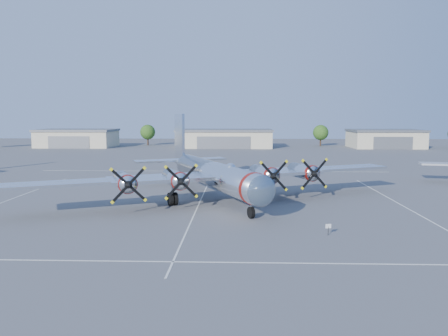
{
  "coord_description": "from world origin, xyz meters",
  "views": [
    {
      "loc": [
        4.34,
        -49.88,
        9.69
      ],
      "look_at": [
        2.53,
        3.48,
        3.2
      ],
      "focal_mm": 35.0,
      "sensor_mm": 36.0,
      "label": 1
    }
  ],
  "objects_px": {
    "hangar_east": "(385,139)",
    "tree_west": "(148,132)",
    "hangar_west": "(77,138)",
    "info_placard": "(328,227)",
    "tree_east": "(321,133)",
    "main_bomber_b29": "(212,199)",
    "hangar_center": "(224,138)"
  },
  "relations": [
    {
      "from": "hangar_west",
      "to": "tree_west",
      "type": "xyz_separation_m",
      "value": [
        20.0,
        8.04,
        1.51
      ]
    },
    {
      "from": "tree_west",
      "to": "tree_east",
      "type": "distance_m",
      "value": 55.04
    },
    {
      "from": "hangar_west",
      "to": "info_placard",
      "type": "xyz_separation_m",
      "value": [
        56.63,
        -97.09,
        -2.06
      ]
    },
    {
      "from": "hangar_west",
      "to": "hangar_east",
      "type": "relative_size",
      "value": 1.1
    },
    {
      "from": "main_bomber_b29",
      "to": "tree_east",
      "type": "bearing_deg",
      "value": 47.74
    },
    {
      "from": "tree_east",
      "to": "main_bomber_b29",
      "type": "distance_m",
      "value": 92.64
    },
    {
      "from": "hangar_east",
      "to": "main_bomber_b29",
      "type": "xyz_separation_m",
      "value": [
        -46.75,
        -81.93,
        -2.71
      ]
    },
    {
      "from": "main_bomber_b29",
      "to": "info_placard",
      "type": "bearing_deg",
      "value": -79.77
    },
    {
      "from": "hangar_center",
      "to": "info_placard",
      "type": "bearing_deg",
      "value": -83.17
    },
    {
      "from": "hangar_west",
      "to": "tree_west",
      "type": "distance_m",
      "value": 21.61
    },
    {
      "from": "hangar_west",
      "to": "hangar_east",
      "type": "bearing_deg",
      "value": 0.0
    },
    {
      "from": "hangar_west",
      "to": "main_bomber_b29",
      "type": "height_order",
      "value": "hangar_west"
    },
    {
      "from": "tree_west",
      "to": "info_placard",
      "type": "height_order",
      "value": "tree_west"
    },
    {
      "from": "main_bomber_b29",
      "to": "info_placard",
      "type": "relative_size",
      "value": 47.82
    },
    {
      "from": "hangar_west",
      "to": "hangar_center",
      "type": "xyz_separation_m",
      "value": [
        45.0,
        -0.0,
        -0.0
      ]
    },
    {
      "from": "hangar_east",
      "to": "info_placard",
      "type": "bearing_deg",
      "value": -110.54
    },
    {
      "from": "tree_east",
      "to": "main_bomber_b29",
      "type": "height_order",
      "value": "tree_east"
    },
    {
      "from": "info_placard",
      "to": "tree_west",
      "type": "bearing_deg",
      "value": 93.31
    },
    {
      "from": "tree_west",
      "to": "main_bomber_b29",
      "type": "distance_m",
      "value": 93.81
    },
    {
      "from": "hangar_center",
      "to": "info_placard",
      "type": "distance_m",
      "value": 97.81
    },
    {
      "from": "main_bomber_b29",
      "to": "info_placard",
      "type": "distance_m",
      "value": 18.39
    },
    {
      "from": "main_bomber_b29",
      "to": "info_placard",
      "type": "xyz_separation_m",
      "value": [
        10.38,
        -15.17,
        0.66
      ]
    },
    {
      "from": "info_placard",
      "to": "hangar_west",
      "type": "bearing_deg",
      "value": 104.36
    },
    {
      "from": "hangar_east",
      "to": "main_bomber_b29",
      "type": "height_order",
      "value": "hangar_east"
    },
    {
      "from": "hangar_east",
      "to": "info_placard",
      "type": "height_order",
      "value": "hangar_east"
    },
    {
      "from": "hangar_center",
      "to": "hangar_east",
      "type": "xyz_separation_m",
      "value": [
        48.0,
        0.0,
        0.0
      ]
    },
    {
      "from": "hangar_east",
      "to": "tree_east",
      "type": "height_order",
      "value": "tree_east"
    },
    {
      "from": "hangar_east",
      "to": "tree_east",
      "type": "bearing_deg",
      "value": 161.46
    },
    {
      "from": "hangar_east",
      "to": "tree_west",
      "type": "bearing_deg",
      "value": 173.72
    },
    {
      "from": "tree_west",
      "to": "tree_east",
      "type": "bearing_deg",
      "value": -2.08
    },
    {
      "from": "hangar_center",
      "to": "tree_east",
      "type": "distance_m",
      "value": 30.64
    },
    {
      "from": "hangar_west",
      "to": "tree_west",
      "type": "bearing_deg",
      "value": 21.89
    }
  ]
}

